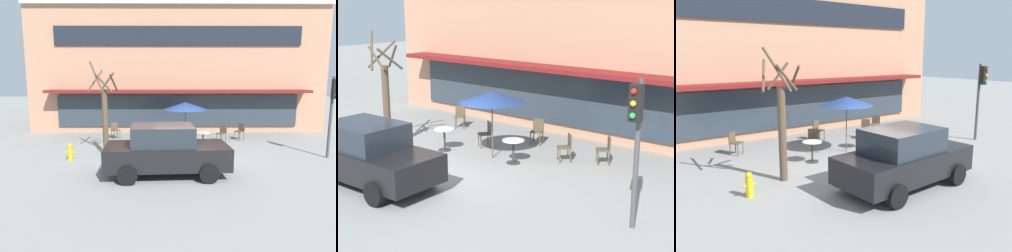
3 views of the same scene
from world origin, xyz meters
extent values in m
plane|color=gray|center=(0.00, 0.00, 0.00)|extent=(80.00, 80.00, 0.00)
cube|color=tan|center=(0.00, 10.00, 3.99)|extent=(18.03, 8.00, 7.97)
cube|color=maroon|center=(0.00, 5.45, 2.55)|extent=(15.33, 1.10, 0.16)
cube|color=#1E232D|center=(0.00, 5.94, 5.74)|extent=(14.43, 0.10, 1.10)
cube|color=#2D3842|center=(0.00, 5.94, 1.35)|extent=(14.43, 0.10, 1.90)
cylinder|color=#333338|center=(1.06, 2.00, 0.01)|extent=(0.44, 0.44, 0.03)
cylinder|color=#333338|center=(1.06, 2.00, 0.38)|extent=(0.07, 0.07, 0.70)
cylinder|color=silver|center=(1.06, 2.00, 0.74)|extent=(0.70, 0.70, 0.03)
cylinder|color=#333338|center=(-1.63, 1.57, 0.01)|extent=(0.44, 0.44, 0.03)
cylinder|color=#333338|center=(-1.63, 1.57, 0.38)|extent=(0.07, 0.07, 0.70)
cylinder|color=silver|center=(-1.63, 1.57, 0.74)|extent=(0.70, 0.70, 0.03)
cylinder|color=#4C4C51|center=(0.20, 1.98, 1.10)|extent=(0.04, 0.04, 2.20)
cone|color=navy|center=(0.20, 1.98, 2.03)|extent=(2.10, 2.10, 0.35)
cylinder|color=brown|center=(3.22, 3.51, 0.23)|extent=(0.04, 0.04, 0.45)
cylinder|color=brown|center=(3.01, 3.78, 0.23)|extent=(0.04, 0.04, 0.45)
cylinder|color=brown|center=(3.49, 3.72, 0.23)|extent=(0.04, 0.04, 0.45)
cylinder|color=brown|center=(3.28, 3.99, 0.23)|extent=(0.04, 0.04, 0.45)
cube|color=brown|center=(3.25, 3.75, 0.47)|extent=(0.56, 0.56, 0.04)
cube|color=brown|center=(3.39, 3.86, 0.69)|extent=(0.28, 0.34, 0.40)
cylinder|color=brown|center=(2.18, 2.95, 0.23)|extent=(0.04, 0.04, 0.45)
cylinder|color=brown|center=(1.93, 3.18, 0.23)|extent=(0.04, 0.04, 0.45)
cylinder|color=brown|center=(2.41, 3.20, 0.23)|extent=(0.04, 0.04, 0.45)
cylinder|color=brown|center=(2.16, 3.43, 0.23)|extent=(0.04, 0.04, 0.45)
cube|color=brown|center=(2.17, 3.19, 0.47)|extent=(0.57, 0.57, 0.04)
cube|color=brown|center=(2.29, 3.32, 0.69)|extent=(0.32, 0.30, 0.40)
cylinder|color=brown|center=(0.53, 4.10, 0.23)|extent=(0.04, 0.04, 0.45)
cylinder|color=brown|center=(0.21, 3.99, 0.23)|extent=(0.04, 0.04, 0.45)
cylinder|color=brown|center=(0.42, 4.42, 0.23)|extent=(0.04, 0.04, 0.45)
cylinder|color=brown|center=(0.10, 4.31, 0.23)|extent=(0.04, 0.04, 0.45)
cube|color=brown|center=(0.31, 4.21, 0.47)|extent=(0.51, 0.51, 0.04)
cube|color=brown|center=(0.25, 4.38, 0.69)|extent=(0.39, 0.17, 0.40)
cylinder|color=brown|center=(-3.24, 4.09, 0.23)|extent=(0.04, 0.04, 0.45)
cylinder|color=brown|center=(-3.52, 3.89, 0.23)|extent=(0.04, 0.04, 0.45)
cylinder|color=brown|center=(-3.44, 4.36, 0.23)|extent=(0.04, 0.04, 0.45)
cylinder|color=brown|center=(-3.72, 4.16, 0.23)|extent=(0.04, 0.04, 0.45)
cube|color=brown|center=(-3.48, 4.13, 0.47)|extent=(0.56, 0.56, 0.04)
cube|color=brown|center=(-3.59, 4.27, 0.69)|extent=(0.35, 0.27, 0.40)
cylinder|color=brown|center=(-0.82, 2.53, 0.23)|extent=(0.04, 0.04, 0.45)
cylinder|color=brown|center=(-1.11, 2.71, 0.23)|extent=(0.04, 0.04, 0.45)
cylinder|color=brown|center=(-0.64, 2.81, 0.23)|extent=(0.04, 0.04, 0.45)
cylinder|color=brown|center=(-0.93, 3.00, 0.23)|extent=(0.04, 0.04, 0.45)
cube|color=brown|center=(-0.88, 2.76, 0.47)|extent=(0.55, 0.55, 0.04)
cube|color=brown|center=(-0.78, 2.91, 0.69)|extent=(0.36, 0.25, 0.40)
cube|color=black|center=(-0.70, -2.06, 0.70)|extent=(4.29, 2.01, 0.76)
cube|color=#232B33|center=(-0.85, -2.07, 1.42)|extent=(2.18, 1.71, 0.68)
cylinder|color=black|center=(0.55, -1.10, 0.32)|extent=(0.65, 0.25, 0.64)
cylinder|color=black|center=(0.64, -2.90, 0.32)|extent=(0.65, 0.25, 0.64)
cylinder|color=black|center=(-2.05, -1.23, 0.32)|extent=(0.65, 0.25, 0.64)
cylinder|color=black|center=(-1.96, -3.03, 0.32)|extent=(0.65, 0.25, 0.64)
cylinder|color=brown|center=(-3.31, 0.50, 1.44)|extent=(0.24, 0.24, 2.87)
cylinder|color=brown|center=(-2.88, 0.42, 3.13)|extent=(0.24, 0.91, 0.77)
cylinder|color=brown|center=(-3.24, 0.80, 3.16)|extent=(0.69, 0.22, 0.83)
cylinder|color=brown|center=(-3.73, 0.72, 3.21)|extent=(0.54, 0.93, 0.93)
cylinder|color=brown|center=(-3.55, 0.20, 3.38)|extent=(0.69, 0.58, 1.26)
cylinder|color=brown|center=(-3.27, 0.17, 3.14)|extent=(0.72, 0.17, 0.79)
cylinder|color=#47474C|center=(6.11, 0.14, 1.70)|extent=(0.12, 0.12, 3.40)
cube|color=black|center=(6.11, -0.04, 2.90)|extent=(0.26, 0.20, 0.80)
sphere|color=red|center=(6.11, -0.17, 3.17)|extent=(0.13, 0.13, 0.13)
sphere|color=gold|center=(6.11, -0.17, 2.91)|extent=(0.13, 0.13, 0.13)
sphere|color=green|center=(6.11, -0.17, 2.65)|extent=(0.13, 0.13, 0.13)
cylinder|color=gold|center=(-4.66, -0.15, 0.28)|extent=(0.20, 0.20, 0.55)
sphere|color=gold|center=(-4.66, -0.15, 0.61)|extent=(0.19, 0.19, 0.19)
cylinder|color=gold|center=(-4.79, -0.15, 0.33)|extent=(0.10, 0.07, 0.07)
cylinder|color=gold|center=(-4.53, -0.15, 0.33)|extent=(0.10, 0.07, 0.07)
camera|label=1|loc=(-0.76, -12.09, 3.39)|focal=32.00mm
camera|label=2|loc=(10.93, -9.90, 5.03)|focal=55.00mm
camera|label=3|loc=(-7.96, -8.99, 3.81)|focal=38.00mm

